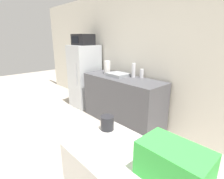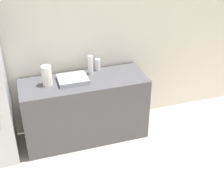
% 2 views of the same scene
% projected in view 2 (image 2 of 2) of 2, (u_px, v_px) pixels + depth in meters
% --- Properties ---
extents(wall_back, '(8.00, 0.06, 2.60)m').
position_uv_depth(wall_back, '(96.00, 43.00, 4.41)').
color(wall_back, silver).
rests_on(wall_back, ground_plane).
extents(counter, '(1.73, 0.62, 0.94)m').
position_uv_depth(counter, '(85.00, 109.00, 4.44)').
color(counter, '#4C4C51').
rests_on(counter, ground_plane).
extents(sink_basin, '(0.40, 0.33, 0.06)m').
position_uv_depth(sink_basin, '(73.00, 79.00, 4.17)').
color(sink_basin, '#9EA3A8').
rests_on(sink_basin, counter).
extents(bottle_tall, '(0.07, 0.07, 0.27)m').
position_uv_depth(bottle_tall, '(90.00, 65.00, 4.30)').
color(bottle_tall, silver).
rests_on(bottle_tall, counter).
extents(bottle_short, '(0.07, 0.07, 0.17)m').
position_uv_depth(bottle_short, '(98.00, 65.00, 4.44)').
color(bottle_short, silver).
rests_on(bottle_short, counter).
extents(paper_towel_roll, '(0.13, 0.13, 0.27)m').
position_uv_depth(paper_towel_roll, '(47.00, 76.00, 4.03)').
color(paper_towel_roll, white).
rests_on(paper_towel_roll, counter).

